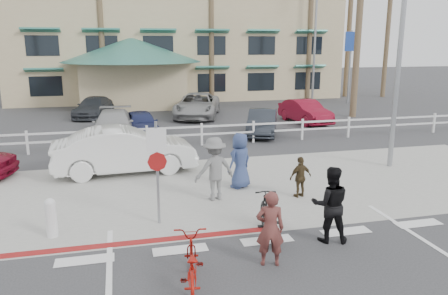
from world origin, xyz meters
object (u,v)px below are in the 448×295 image
object	(u,v)px
bike_black	(268,216)
car_white_sedan	(125,150)
sign_post	(157,168)
bike_red	(191,263)

from	to	relation	value
bike_black	car_white_sedan	world-z (taller)	car_white_sedan
bike_black	car_white_sedan	distance (m)	6.91
sign_post	bike_black	size ratio (longest dim) A/B	1.66
sign_post	bike_red	xyz separation A→B (m)	(0.29, -3.09, -0.98)
sign_post	car_white_sedan	world-z (taller)	sign_post
bike_red	bike_black	distance (m)	2.70
bike_red	bike_black	world-z (taller)	bike_black
bike_red	bike_black	bearing A→B (deg)	-132.63
sign_post	bike_red	bearing A→B (deg)	-84.56
sign_post	car_white_sedan	bearing A→B (deg)	98.26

